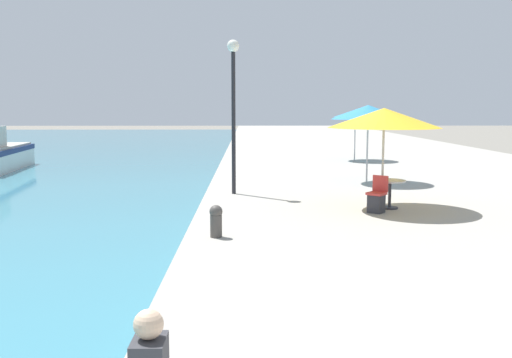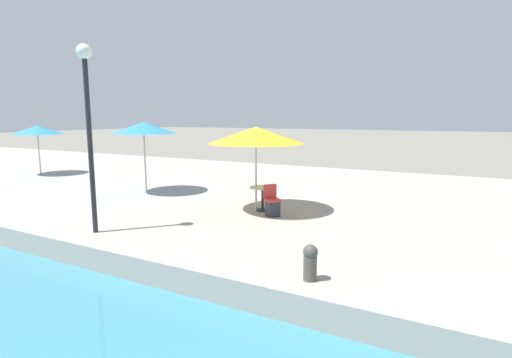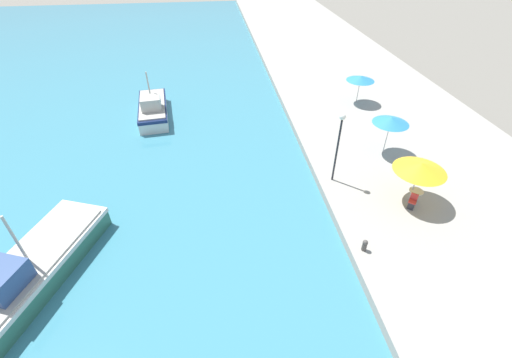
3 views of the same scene
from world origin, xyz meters
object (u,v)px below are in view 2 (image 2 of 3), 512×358
at_px(cafe_umbrella_white, 144,128).
at_px(cafe_chair_left, 272,205).
at_px(mooring_bollard, 310,261).
at_px(cafe_table, 263,194).
at_px(lamppost, 88,107).
at_px(cafe_umbrella_striped, 37,130).
at_px(cafe_umbrella_pink, 256,135).

xyz_separation_m(cafe_umbrella_white, cafe_chair_left, (-0.97, -5.85, -2.13)).
height_order(cafe_umbrella_white, mooring_bollard, cafe_umbrella_white).
bearing_deg(cafe_table, lamppost, 147.49).
bearing_deg(cafe_chair_left, cafe_umbrella_striped, -59.11).
relative_size(cafe_table, lamppost, 0.18).
distance_m(cafe_umbrella_pink, cafe_umbrella_striped, 13.45).
height_order(cafe_umbrella_white, cafe_umbrella_striped, cafe_umbrella_white).
distance_m(cafe_table, lamppost, 5.47).
bearing_deg(mooring_bollard, cafe_table, 36.71).
bearing_deg(cafe_chair_left, cafe_umbrella_pink, -73.24).
bearing_deg(cafe_chair_left, cafe_umbrella_white, -60.09).
xyz_separation_m(cafe_umbrella_white, cafe_table, (-0.51, -5.29, -1.92)).
relative_size(cafe_umbrella_white, cafe_umbrella_striped, 1.10).
bearing_deg(lamppost, cafe_table, -32.51).
relative_size(cafe_chair_left, mooring_bollard, 1.39).
xyz_separation_m(cafe_umbrella_striped, cafe_chair_left, (-2.07, -14.03, -1.89)).
bearing_deg(cafe_chair_left, lamppost, -1.84).
bearing_deg(cafe_umbrella_pink, cafe_umbrella_white, 82.54).
relative_size(cafe_umbrella_white, cafe_table, 3.34).
xyz_separation_m(cafe_umbrella_pink, lamppost, (-3.91, 2.46, 0.77)).
height_order(cafe_umbrella_striped, cafe_table, cafe_umbrella_striped).
bearing_deg(mooring_bollard, cafe_umbrella_white, 60.52).
bearing_deg(cafe_table, cafe_chair_left, -129.27).
bearing_deg(cafe_umbrella_pink, cafe_chair_left, -112.52).
xyz_separation_m(cafe_chair_left, lamppost, (-3.62, 3.16, 2.77)).
xyz_separation_m(cafe_umbrella_white, lamppost, (-4.58, -2.69, 0.64)).
bearing_deg(cafe_umbrella_striped, cafe_umbrella_white, -97.67).
bearing_deg(cafe_umbrella_white, cafe_umbrella_striped, 82.33).
height_order(cafe_table, lamppost, lamppost).
bearing_deg(cafe_umbrella_striped, cafe_chair_left, -98.38).
height_order(cafe_table, mooring_bollard, cafe_table).
bearing_deg(cafe_umbrella_white, cafe_chair_left, -99.37).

